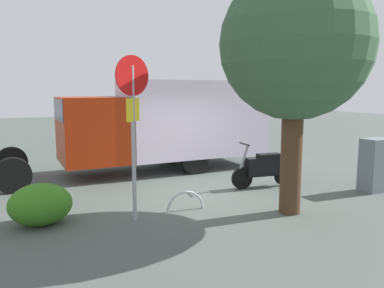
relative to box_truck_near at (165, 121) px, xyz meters
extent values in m
plane|color=#4A524C|center=(-0.23, 3.29, -1.59)|extent=(60.00, 60.00, 0.00)
cylinder|color=black|center=(-0.53, -0.97, -1.14)|extent=(0.91, 0.28, 0.90)
cylinder|color=black|center=(-0.60, 0.93, -1.14)|extent=(0.91, 0.28, 0.90)
cylinder|color=black|center=(4.50, -0.78, -1.14)|extent=(0.91, 0.28, 0.90)
cylinder|color=black|center=(4.43, 1.12, -1.14)|extent=(0.91, 0.28, 0.90)
cube|color=silver|center=(-0.96, -0.04, 0.06)|extent=(4.61, 2.37, 2.39)
cube|color=#A4280B|center=(2.30, 0.09, -0.19)|extent=(1.88, 2.17, 1.90)
cube|color=black|center=(2.30, 0.09, 0.41)|extent=(1.89, 2.01, 0.60)
cylinder|color=black|center=(-1.00, 3.09, -1.31)|extent=(0.57, 0.15, 0.56)
cylinder|color=black|center=(-2.24, 3.21, -1.31)|extent=(0.57, 0.15, 0.56)
cube|color=black|center=(-1.67, 3.15, -1.03)|extent=(1.13, 0.42, 0.48)
cube|color=black|center=(-1.77, 3.16, -0.76)|extent=(0.66, 0.34, 0.12)
cylinder|color=slate|center=(-1.05, 3.09, -0.76)|extent=(0.29, 0.10, 0.69)
cylinder|color=black|center=(-1.05, 3.09, -0.41)|extent=(0.09, 0.55, 0.04)
cylinder|color=#9E9EA3|center=(2.20, 4.33, -0.08)|extent=(0.08, 0.08, 3.01)
cylinder|color=red|center=(2.20, 4.35, 1.24)|extent=(0.71, 0.32, 0.76)
cube|color=yellow|center=(2.20, 4.35, 0.60)|extent=(0.33, 0.33, 0.44)
cylinder|color=#47301E|center=(-0.91, 5.15, -0.39)|extent=(0.44, 0.44, 2.40)
sphere|color=#36583A|center=(-0.91, 5.15, 1.87)|extent=(3.02, 3.02, 3.02)
cube|color=slate|center=(-4.00, 4.60, -0.91)|extent=(0.77, 0.52, 1.35)
torus|color=#B7B7BC|center=(1.03, 4.13, -1.59)|extent=(0.85, 0.09, 0.85)
ellipsoid|color=#35721D|center=(3.90, 3.85, -1.19)|extent=(1.18, 0.96, 0.80)
camera|label=1|loc=(4.10, 11.49, 0.98)|focal=36.01mm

